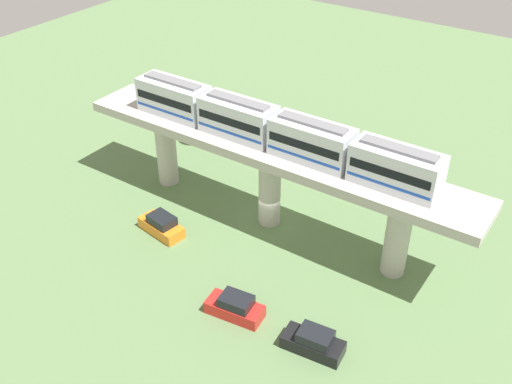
% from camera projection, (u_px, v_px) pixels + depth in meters
% --- Properties ---
extents(ground_plane, '(120.00, 120.00, 0.00)m').
position_uv_depth(ground_plane, '(269.00, 221.00, 53.11)').
color(ground_plane, '#5B7A4C').
extents(viaduct, '(5.20, 35.80, 7.74)m').
position_uv_depth(viaduct, '(270.00, 163.00, 49.74)').
color(viaduct, '#B7B2AA').
rests_on(viaduct, ground).
extents(train, '(2.64, 27.45, 3.24)m').
position_uv_depth(train, '(274.00, 129.00, 47.80)').
color(train, silver).
rests_on(train, viaduct).
extents(parked_car_red, '(2.33, 4.40, 1.76)m').
position_uv_depth(parked_car_red, '(235.00, 307.00, 43.33)').
color(parked_car_red, red).
rests_on(parked_car_red, ground).
extents(parked_car_orange, '(2.43, 4.43, 1.76)m').
position_uv_depth(parked_car_orange, '(161.00, 225.00, 51.40)').
color(parked_car_orange, orange).
rests_on(parked_car_orange, ground).
extents(parked_car_black, '(2.27, 4.38, 1.76)m').
position_uv_depth(parked_car_black, '(314.00, 342.00, 40.57)').
color(parked_car_black, black).
rests_on(parked_car_black, ground).
extents(tree_near_viaduct, '(2.41, 2.41, 4.66)m').
position_uv_depth(tree_near_viaduct, '(201.00, 116.00, 62.66)').
color(tree_near_viaduct, brown).
rests_on(tree_near_viaduct, ground).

